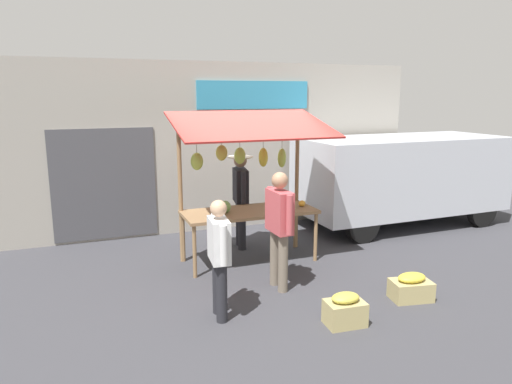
% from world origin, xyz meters
% --- Properties ---
extents(ground_plane, '(40.00, 40.00, 0.00)m').
position_xyz_m(ground_plane, '(0.00, 0.00, 0.00)').
color(ground_plane, '#38383D').
extents(street_backdrop, '(9.00, 0.30, 3.40)m').
position_xyz_m(street_backdrop, '(0.03, -2.20, 1.70)').
color(street_backdrop, '#9E998E').
rests_on(street_backdrop, ground).
extents(market_stall, '(2.50, 1.46, 2.50)m').
position_xyz_m(market_stall, '(0.02, -0.04, 1.54)').
color(market_stall, olive).
rests_on(market_stall, ground).
extents(vendor_with_sunhat, '(0.45, 0.72, 1.72)m').
position_xyz_m(vendor_with_sunhat, '(-0.11, -0.75, 1.03)').
color(vendor_with_sunhat, '#232328').
rests_on(vendor_with_sunhat, ground).
extents(shopper_with_shopping_bag, '(0.23, 0.72, 1.71)m').
position_xyz_m(shopper_with_shopping_bag, '(0.00, 1.21, 1.00)').
color(shopper_with_shopping_bag, '#726656').
rests_on(shopper_with_shopping_bag, ground).
extents(shopper_in_grey_tee, '(0.27, 0.66, 1.52)m').
position_xyz_m(shopper_in_grey_tee, '(1.07, 1.79, 0.86)').
color(shopper_in_grey_tee, '#232328').
rests_on(shopper_in_grey_tee, ground).
extents(parked_van, '(4.42, 1.89, 1.88)m').
position_xyz_m(parked_van, '(-3.68, -1.02, 1.12)').
color(parked_van, silver).
rests_on(parked_van, ground).
extents(produce_crate_near, '(0.60, 0.45, 0.38)m').
position_xyz_m(produce_crate_near, '(-1.53, 2.24, 0.17)').
color(produce_crate_near, tan).
rests_on(produce_crate_near, ground).
extents(produce_crate_side, '(0.50, 0.37, 0.41)m').
position_xyz_m(produce_crate_side, '(-0.29, 2.54, 0.19)').
color(produce_crate_side, tan).
rests_on(produce_crate_side, ground).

